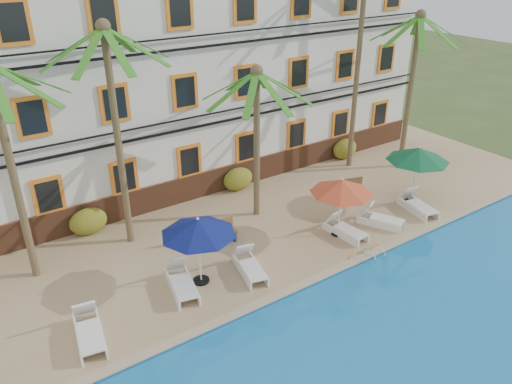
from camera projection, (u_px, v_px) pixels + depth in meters
ground at (316, 265)px, 18.54m from camera, size 100.00×100.00×0.00m
pool_deck at (243, 210)px, 22.18m from camera, size 30.00×12.00×0.25m
pool_coping at (333, 271)px, 17.75m from camera, size 30.00×0.35×0.06m
hotel_building at (184, 70)px, 23.52m from camera, size 25.40×6.44×10.22m
palm_a at (6, 143)px, 15.41m from camera, size 4.38×4.38×7.67m
palm_b at (114, 109)px, 17.27m from camera, size 4.38×4.38×8.35m
palm_c at (257, 121)px, 19.71m from camera, size 4.38×4.38×6.41m
palm_d at (360, 41)px, 23.49m from camera, size 4.38×4.38×10.21m
palm_e at (413, 70)px, 24.00m from camera, size 4.38×4.38×7.81m
shrub_left at (88, 221)px, 19.88m from camera, size 1.50×0.90×1.10m
shrub_mid at (238, 179)px, 23.46m from camera, size 1.50×0.90×1.10m
shrub_right at (345, 149)px, 26.93m from camera, size 1.50×0.90×1.10m
umbrella_blue at (198, 227)px, 16.28m from camera, size 2.54×2.54×2.54m
umbrella_red at (342, 187)px, 19.14m from camera, size 2.47×2.47×2.47m
umbrella_green at (418, 155)px, 21.50m from camera, size 2.72×2.72×2.72m
lounger_a at (89, 330)px, 14.60m from camera, size 1.09×2.16×0.98m
lounger_b at (182, 282)px, 16.70m from camera, size 1.17×2.18×0.98m
lounger_c at (250, 266)px, 17.56m from camera, size 1.13×2.05×0.92m
lounger_d at (345, 229)px, 19.88m from camera, size 0.86×1.95×0.89m
lounger_e at (380, 218)px, 20.62m from camera, size 1.45×1.97×0.89m
lounger_f at (417, 205)px, 21.68m from camera, size 1.11×2.11×0.95m
bench_left at (217, 232)px, 19.31m from camera, size 1.56×0.70×0.93m
bench_right at (349, 189)px, 22.72m from camera, size 1.57×0.90×0.93m
pool_ladder at (373, 256)px, 18.68m from camera, size 0.54×0.74×0.74m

